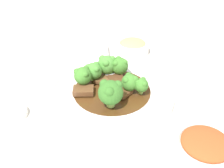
% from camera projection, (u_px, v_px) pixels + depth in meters
% --- Properties ---
extents(ground_plane, '(4.00, 4.00, 0.00)m').
position_uv_depth(ground_plane, '(112.00, 95.00, 0.66)').
color(ground_plane, silver).
extents(main_plate, '(0.31, 0.31, 0.02)m').
position_uv_depth(main_plate, '(112.00, 92.00, 0.65)').
color(main_plate, white).
rests_on(main_plate, ground_plane).
extents(beef_strip_0, '(0.06, 0.07, 0.01)m').
position_uv_depth(beef_strip_0, '(120.00, 81.00, 0.66)').
color(beef_strip_0, '#56331E').
rests_on(beef_strip_0, main_plate).
extents(beef_strip_1, '(0.06, 0.08, 0.01)m').
position_uv_depth(beef_strip_1, '(117.00, 90.00, 0.63)').
color(beef_strip_1, brown).
rests_on(beef_strip_1, main_plate).
extents(beef_strip_2, '(0.05, 0.06, 0.01)m').
position_uv_depth(beef_strip_2, '(83.00, 90.00, 0.63)').
color(beef_strip_2, brown).
rests_on(beef_strip_2, main_plate).
extents(beef_strip_3, '(0.04, 0.06, 0.01)m').
position_uv_depth(beef_strip_3, '(105.00, 80.00, 0.67)').
color(beef_strip_3, brown).
rests_on(beef_strip_3, main_plate).
extents(broccoli_floret_0, '(0.04, 0.04, 0.05)m').
position_uv_depth(broccoli_floret_0, '(83.00, 76.00, 0.64)').
color(broccoli_floret_0, '#7FA84C').
rests_on(broccoli_floret_0, main_plate).
extents(broccoli_floret_1, '(0.04, 0.04, 0.05)m').
position_uv_depth(broccoli_floret_1, '(130.00, 82.00, 0.62)').
color(broccoli_floret_1, '#7FA84C').
rests_on(broccoli_floret_1, main_plate).
extents(broccoli_floret_2, '(0.05, 0.05, 0.05)m').
position_uv_depth(broccoli_floret_2, '(107.00, 64.00, 0.68)').
color(broccoli_floret_2, '#8EB756').
rests_on(broccoli_floret_2, main_plate).
extents(broccoli_floret_3, '(0.04, 0.04, 0.05)m').
position_uv_depth(broccoli_floret_3, '(94.00, 71.00, 0.66)').
color(broccoli_floret_3, '#7FA84C').
rests_on(broccoli_floret_3, main_plate).
extents(broccoli_floret_4, '(0.04, 0.04, 0.05)m').
position_uv_depth(broccoli_floret_4, '(120.00, 66.00, 0.68)').
color(broccoli_floret_4, '#8EB756').
rests_on(broccoli_floret_4, main_plate).
extents(broccoli_floret_5, '(0.06, 0.06, 0.06)m').
position_uv_depth(broccoli_floret_5, '(111.00, 92.00, 0.57)').
color(broccoli_floret_5, '#8EB756').
rests_on(broccoli_floret_5, main_plate).
extents(broccoli_floret_6, '(0.03, 0.03, 0.04)m').
position_uv_depth(broccoli_floret_6, '(141.00, 85.00, 0.62)').
color(broccoli_floret_6, '#8EB756').
rests_on(broccoli_floret_6, main_plate).
extents(serving_spoon, '(0.19, 0.13, 0.01)m').
position_uv_depth(serving_spoon, '(109.00, 67.00, 0.72)').
color(serving_spoon, '#B7B7BC').
rests_on(serving_spoon, main_plate).
extents(side_bowl_kimchi, '(0.12, 0.12, 0.05)m').
position_uv_depth(side_bowl_kimchi, '(205.00, 147.00, 0.49)').
color(side_bowl_kimchi, white).
rests_on(side_bowl_kimchi, ground_plane).
extents(side_bowl_appetizer, '(0.10, 0.10, 0.04)m').
position_uv_depth(side_bowl_appetizer, '(133.00, 46.00, 0.83)').
color(side_bowl_appetizer, white).
rests_on(side_bowl_appetizer, ground_plane).
extents(sauce_dish, '(0.06, 0.06, 0.01)m').
position_uv_depth(sauce_dish, '(13.00, 113.00, 0.59)').
color(sauce_dish, white).
rests_on(sauce_dish, ground_plane).
extents(paper_napkin, '(0.13, 0.10, 0.01)m').
position_uv_depth(paper_napkin, '(29.00, 83.00, 0.69)').
color(paper_napkin, white).
rests_on(paper_napkin, ground_plane).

